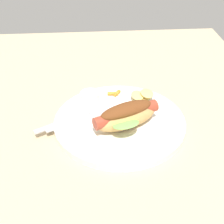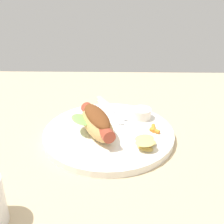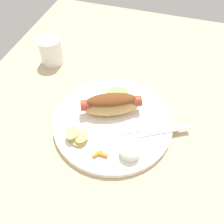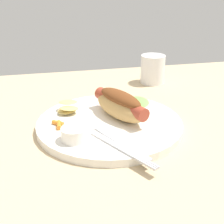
{
  "view_description": "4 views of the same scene",
  "coord_description": "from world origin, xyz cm",
  "px_view_note": "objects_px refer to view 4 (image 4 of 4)",
  "views": [
    {
      "loc": [
        58.57,
        -4.57,
        46.11
      ],
      "look_at": [
        1.8,
        -0.26,
        5.16
      ],
      "focal_mm": 50.1,
      "sensor_mm": 36.0,
      "label": 1
    },
    {
      "loc": [
        -2.04,
        62.07,
        37.4
      ],
      "look_at": [
        -0.79,
        0.15,
        5.91
      ],
      "focal_mm": 47.34,
      "sensor_mm": 36.0,
      "label": 2
    },
    {
      "loc": [
        -38.0,
        -9.97,
        52.44
      ],
      "look_at": [
        0.45,
        2.01,
        4.18
      ],
      "focal_mm": 39.87,
      "sensor_mm": 36.0,
      "label": 3
    },
    {
      "loc": [
        -12.6,
        -57.21,
        30.7
      ],
      "look_at": [
        0.39,
        0.97,
        3.91
      ],
      "focal_mm": 50.21,
      "sensor_mm": 36.0,
      "label": 4
    }
  ],
  "objects_px": {
    "hot_dog": "(121,104)",
    "carrot_garnish": "(58,124)",
    "fork": "(121,148)",
    "chips_pile": "(68,107)",
    "knife": "(123,142)",
    "plate": "(109,124)",
    "sauce_ramekin": "(74,134)",
    "drinking_cup": "(153,69)"
  },
  "relations": [
    {
      "from": "hot_dog",
      "to": "chips_pile",
      "type": "relative_size",
      "value": 2.58
    },
    {
      "from": "hot_dog",
      "to": "drinking_cup",
      "type": "height_order",
      "value": "drinking_cup"
    },
    {
      "from": "hot_dog",
      "to": "carrot_garnish",
      "type": "relative_size",
      "value": 4.39
    },
    {
      "from": "hot_dog",
      "to": "sauce_ramekin",
      "type": "height_order",
      "value": "hot_dog"
    },
    {
      "from": "knife",
      "to": "hot_dog",
      "type": "bearing_deg",
      "value": 144.41
    },
    {
      "from": "plate",
      "to": "fork",
      "type": "xyz_separation_m",
      "value": [
        -0.0,
        -0.12,
        0.01
      ]
    },
    {
      "from": "plate",
      "to": "fork",
      "type": "bearing_deg",
      "value": -91.6
    },
    {
      "from": "carrot_garnish",
      "to": "drinking_cup",
      "type": "xyz_separation_m",
      "value": [
        0.3,
        0.27,
        0.02
      ]
    },
    {
      "from": "sauce_ramekin",
      "to": "drinking_cup",
      "type": "distance_m",
      "value": 0.43
    },
    {
      "from": "hot_dog",
      "to": "carrot_garnish",
      "type": "height_order",
      "value": "hot_dog"
    },
    {
      "from": "plate",
      "to": "carrot_garnish",
      "type": "height_order",
      "value": "carrot_garnish"
    },
    {
      "from": "hot_dog",
      "to": "sauce_ramekin",
      "type": "bearing_deg",
      "value": -77.45
    },
    {
      "from": "plate",
      "to": "chips_pile",
      "type": "height_order",
      "value": "chips_pile"
    },
    {
      "from": "knife",
      "to": "drinking_cup",
      "type": "xyz_separation_m",
      "value": [
        0.18,
        0.36,
        0.02
      ]
    },
    {
      "from": "sauce_ramekin",
      "to": "knife",
      "type": "distance_m",
      "value": 0.09
    },
    {
      "from": "hot_dog",
      "to": "fork",
      "type": "xyz_separation_m",
      "value": [
        -0.03,
        -0.13,
        -0.03
      ]
    },
    {
      "from": "hot_dog",
      "to": "knife",
      "type": "height_order",
      "value": "hot_dog"
    },
    {
      "from": "sauce_ramekin",
      "to": "fork",
      "type": "bearing_deg",
      "value": -33.61
    },
    {
      "from": "plate",
      "to": "hot_dog",
      "type": "height_order",
      "value": "hot_dog"
    },
    {
      "from": "plate",
      "to": "knife",
      "type": "height_order",
      "value": "knife"
    },
    {
      "from": "hot_dog",
      "to": "drinking_cup",
      "type": "distance_m",
      "value": 0.3
    },
    {
      "from": "carrot_garnish",
      "to": "sauce_ramekin",
      "type": "bearing_deg",
      "value": -68.74
    },
    {
      "from": "knife",
      "to": "carrot_garnish",
      "type": "xyz_separation_m",
      "value": [
        -0.11,
        0.1,
        0.0
      ]
    },
    {
      "from": "plate",
      "to": "hot_dog",
      "type": "distance_m",
      "value": 0.05
    },
    {
      "from": "fork",
      "to": "chips_pile",
      "type": "height_order",
      "value": "chips_pile"
    },
    {
      "from": "plate",
      "to": "hot_dog",
      "type": "xyz_separation_m",
      "value": [
        0.03,
        0.01,
        0.04
      ]
    },
    {
      "from": "fork",
      "to": "drinking_cup",
      "type": "bearing_deg",
      "value": 124.21
    },
    {
      "from": "fork",
      "to": "carrot_garnish",
      "type": "distance_m",
      "value": 0.16
    },
    {
      "from": "sauce_ramekin",
      "to": "fork",
      "type": "height_order",
      "value": "sauce_ramekin"
    },
    {
      "from": "hot_dog",
      "to": "plate",
      "type": "bearing_deg",
      "value": -90.81
    },
    {
      "from": "sauce_ramekin",
      "to": "chips_pile",
      "type": "distance_m",
      "value": 0.13
    },
    {
      "from": "knife",
      "to": "carrot_garnish",
      "type": "distance_m",
      "value": 0.15
    },
    {
      "from": "fork",
      "to": "chips_pile",
      "type": "bearing_deg",
      "value": 173.52
    },
    {
      "from": "plate",
      "to": "drinking_cup",
      "type": "bearing_deg",
      "value": 54.29
    },
    {
      "from": "hot_dog",
      "to": "knife",
      "type": "bearing_deg",
      "value": -34.76
    },
    {
      "from": "knife",
      "to": "drinking_cup",
      "type": "height_order",
      "value": "drinking_cup"
    },
    {
      "from": "carrot_garnish",
      "to": "drinking_cup",
      "type": "distance_m",
      "value": 0.4
    },
    {
      "from": "sauce_ramekin",
      "to": "plate",
      "type": "bearing_deg",
      "value": 39.98
    },
    {
      "from": "sauce_ramekin",
      "to": "hot_dog",
      "type": "bearing_deg",
      "value": 36.13
    },
    {
      "from": "fork",
      "to": "knife",
      "type": "relative_size",
      "value": 0.96
    },
    {
      "from": "fork",
      "to": "carrot_garnish",
      "type": "xyz_separation_m",
      "value": [
        -0.1,
        0.12,
        0.0
      ]
    },
    {
      "from": "plate",
      "to": "drinking_cup",
      "type": "distance_m",
      "value": 0.33
    }
  ]
}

